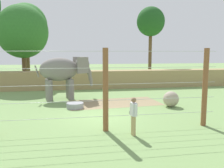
{
  "coord_description": "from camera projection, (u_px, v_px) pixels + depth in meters",
  "views": [
    {
      "loc": [
        -1.51,
        -12.84,
        3.59
      ],
      "look_at": [
        1.22,
        3.36,
        1.4
      ],
      "focal_mm": 38.28,
      "sensor_mm": 36.0,
      "label": 1
    }
  ],
  "objects": [
    {
      "name": "ground_plane",
      "position": [
        100.0,
        117.0,
        13.27
      ],
      "size": [
        120.0,
        120.0,
        0.0
      ],
      "primitive_type": "plane",
      "color": "#759956"
    },
    {
      "name": "dirt_patch",
      "position": [
        114.0,
        103.0,
        17.06
      ],
      "size": [
        6.69,
        3.77,
        0.01
      ],
      "primitive_type": "cube",
      "rotation": [
        0.0,
        0.0,
        0.09
      ],
      "color": "#937F5B",
      "rests_on": "ground"
    },
    {
      "name": "embankment_wall",
      "position": [
        87.0,
        80.0,
        23.87
      ],
      "size": [
        36.0,
        1.8,
        1.76
      ],
      "primitive_type": "cube",
      "color": "tan",
      "rests_on": "ground"
    },
    {
      "name": "elephant",
      "position": [
        64.0,
        71.0,
        18.23
      ],
      "size": [
        4.35,
        2.15,
        3.25
      ],
      "color": "gray",
      "rests_on": "ground"
    },
    {
      "name": "enrichment_ball",
      "position": [
        171.0,
        99.0,
        15.77
      ],
      "size": [
        1.03,
        1.03,
        1.03
      ],
      "primitive_type": "sphere",
      "color": "tan",
      "rests_on": "ground"
    },
    {
      "name": "cable_fence",
      "position": [
        106.0,
        90.0,
        10.75
      ],
      "size": [
        10.68,
        0.26,
        3.79
      ],
      "color": "brown",
      "rests_on": "ground"
    },
    {
      "name": "zookeeper",
      "position": [
        134.0,
        114.0,
        10.29
      ],
      "size": [
        0.25,
        0.58,
        1.67
      ],
      "color": "tan",
      "rests_on": "ground"
    },
    {
      "name": "water_tub",
      "position": [
        75.0,
        105.0,
        15.42
      ],
      "size": [
        1.1,
        1.1,
        0.35
      ],
      "color": "gray",
      "rests_on": "ground"
    },
    {
      "name": "tree_far_left",
      "position": [
        151.0,
        22.0,
        31.17
      ],
      "size": [
        3.63,
        3.63,
        9.49
      ],
      "color": "brown",
      "rests_on": "ground"
    },
    {
      "name": "tree_behind_wall",
      "position": [
        26.0,
        25.0,
        29.38
      ],
      "size": [
        5.06,
        5.06,
        9.56
      ],
      "color": "brown",
      "rests_on": "ground"
    },
    {
      "name": "tree_right_of_centre",
      "position": [
        23.0,
        32.0,
        25.01
      ],
      "size": [
        5.3,
        5.3,
        8.54
      ],
      "color": "brown",
      "rests_on": "ground"
    }
  ]
}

